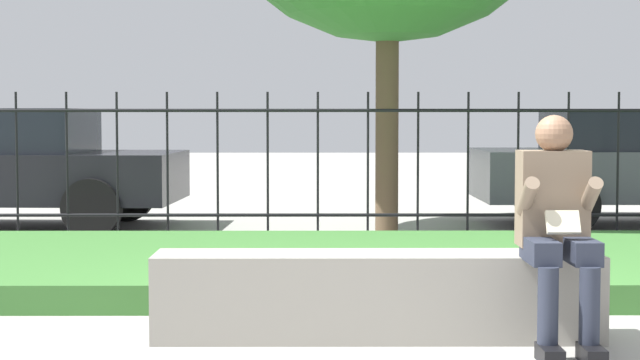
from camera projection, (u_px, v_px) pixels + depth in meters
ground_plane at (405, 338)px, 6.22m from camera, size 60.00×60.00×0.00m
stone_bench at (377, 300)px, 6.20m from camera, size 2.58×0.46×0.50m
person_seated_reader at (557, 220)px, 5.91m from camera, size 0.42×0.73×1.30m
grass_berm at (381, 265)px, 8.54m from camera, size 9.43×3.26×0.20m
iron_fence at (368, 166)px, 10.55m from camera, size 7.43×0.03×1.52m
car_parked_left at (0, 165)px, 12.18m from camera, size 4.04×2.11×1.37m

